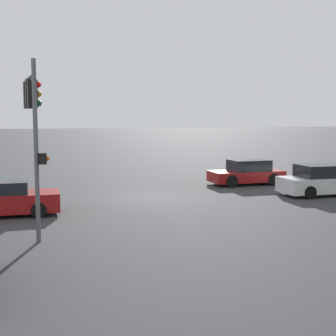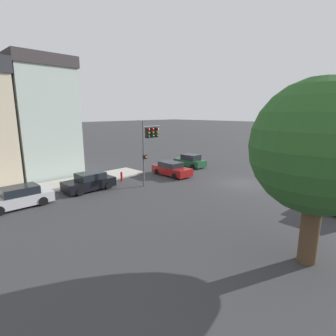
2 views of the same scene
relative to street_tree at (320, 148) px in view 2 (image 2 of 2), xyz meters
The scene contains 10 objects.
ground_plane 13.95m from the street_tree, 48.52° to the right, with size 300.00×300.00×0.00m, color #333335.
rowhouse_backdrop 25.87m from the street_tree, 11.36° to the left, with size 7.80×12.45×11.62m.
street_tree is the anchor object (origin of this frame).
traffic_signal 14.77m from the street_tree, 13.64° to the right, with size 0.67×2.28×5.75m.
crossing_car_1 17.66m from the street_tree, 25.68° to the right, with size 4.50×2.14×1.41m.
crossing_car_2 21.17m from the street_tree, 35.75° to the right, with size 3.84×1.89×1.53m.
crossing_car_3 12.89m from the street_tree, 81.62° to the right, with size 4.37×2.09×1.46m.
parked_car_0 17.31m from the street_tree, ahead, with size 2.01×4.21×1.48m.
parked_car_1 18.35m from the street_tree, 22.30° to the left, with size 1.90×4.38×1.46m.
fire_hydrant 17.95m from the street_tree, ahead, with size 0.22×0.22×0.92m.
Camera 2 is at (-11.61, 21.52, 6.49)m, focal length 28.00 mm.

